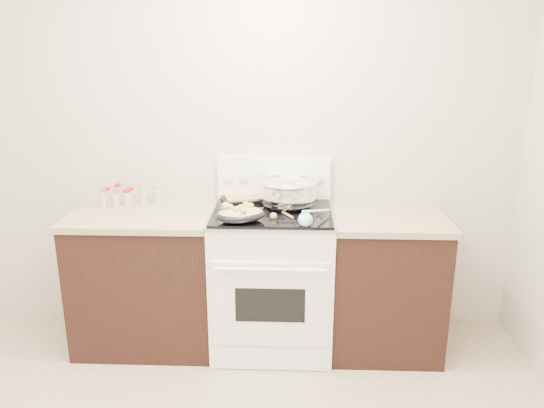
{
  "coord_description": "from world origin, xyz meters",
  "views": [
    {
      "loc": [
        0.47,
        -1.77,
        1.95
      ],
      "look_at": [
        0.35,
        1.37,
        1.0
      ],
      "focal_mm": 35.0,
      "sensor_mm": 36.0,
      "label": 1
    }
  ],
  "objects": [
    {
      "name": "counter_left",
      "position": [
        -0.48,
        1.43,
        0.46
      ],
      "size": [
        0.93,
        0.67,
        0.92
      ],
      "color": "black",
      "rests_on": "ground"
    },
    {
      "name": "mixing_bowl",
      "position": [
        0.45,
        1.5,
        1.03
      ],
      "size": [
        0.43,
        0.43,
        0.22
      ],
      "color": "silver",
      "rests_on": "kitchen_range"
    },
    {
      "name": "counter_right",
      "position": [
        1.08,
        1.43,
        0.46
      ],
      "size": [
        0.73,
        0.67,
        0.92
      ],
      "color": "black",
      "rests_on": "ground"
    },
    {
      "name": "blue_ladle",
      "position": [
        0.56,
        1.15,
        0.98
      ],
      "size": [
        0.2,
        0.25,
        0.11
      ],
      "color": "#9AD9E6",
      "rests_on": "kitchen_range"
    },
    {
      "name": "wooden_spoon",
      "position": [
        0.38,
        1.3,
        0.95
      ],
      "size": [
        0.15,
        0.23,
        0.04
      ],
      "color": "tan",
      "rests_on": "kitchen_range"
    },
    {
      "name": "roasting_pan",
      "position": [
        0.17,
        1.19,
        0.99
      ],
      "size": [
        0.35,
        0.29,
        0.11
      ],
      "color": "black",
      "rests_on": "kitchen_range"
    },
    {
      "name": "spice_jars",
      "position": [
        -0.63,
        1.6,
        0.98
      ],
      "size": [
        0.39,
        0.15,
        0.13
      ],
      "color": "#BFB28C",
      "rests_on": "counter_left"
    },
    {
      "name": "kitchen_range",
      "position": [
        0.35,
        1.42,
        0.49
      ],
      "size": [
        0.78,
        0.73,
        1.22
      ],
      "color": "white",
      "rests_on": "ground"
    },
    {
      "name": "baking_sheet",
      "position": [
        0.22,
        1.7,
        0.96
      ],
      "size": [
        0.52,
        0.43,
        0.06
      ],
      "color": "black",
      "rests_on": "kitchen_range"
    },
    {
      "name": "room_shell",
      "position": [
        0.0,
        0.0,
        1.7
      ],
      "size": [
        4.1,
        3.6,
        2.75
      ],
      "color": "beige",
      "rests_on": "ground"
    }
  ]
}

